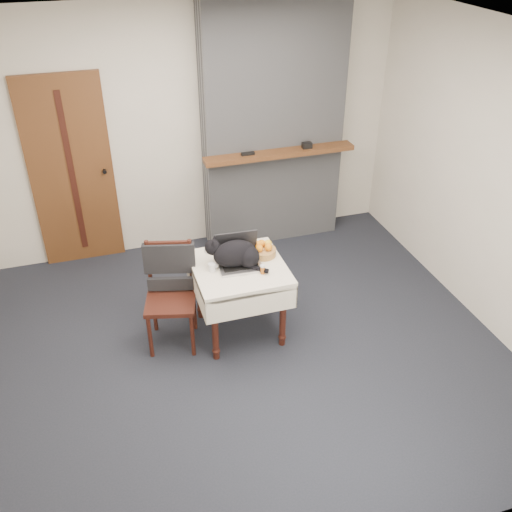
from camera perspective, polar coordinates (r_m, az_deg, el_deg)
The scene contains 12 objects.
ground at distance 5.07m, azimuth -1.47°, elevation -9.35°, with size 4.50×4.50×0.00m, color black.
room_shell at distance 4.53m, azimuth -3.44°, elevation 11.50°, with size 4.52×4.01×2.61m.
door at distance 6.11m, azimuth -17.93°, elevation 7.87°, with size 0.82×0.10×2.00m.
chimney at distance 6.18m, azimuth 1.70°, elevation 12.70°, with size 1.62×0.48×2.60m.
side_table at distance 4.93m, azimuth -1.69°, elevation -2.10°, with size 0.78×0.78×0.70m.
laptop at distance 4.86m, azimuth -1.76°, elevation -0.07°, with size 0.38×0.33×0.27m.
cat at distance 4.81m, azimuth -2.02°, elevation 0.20°, with size 0.50×0.39×0.27m.
cream_jar at distance 4.79m, azimuth -4.42°, elevation -1.12°, with size 0.06×0.06×0.07m, color silver.
pill_bottle at distance 4.74m, azimuth 0.66°, elevation -1.33°, with size 0.04×0.04×0.08m.
fruit_basket at distance 4.98m, azimuth 0.71°, elevation 0.62°, with size 0.22×0.22×0.13m.
desk_clutter at distance 4.90m, azimuth -0.12°, elevation -0.62°, with size 0.16×0.02×0.01m, color black.
chair at distance 4.91m, azimuth -8.59°, elevation -2.38°, with size 0.52×0.51×0.95m.
Camera 1 is at (-1.01, -3.65, 3.37)m, focal length 40.00 mm.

